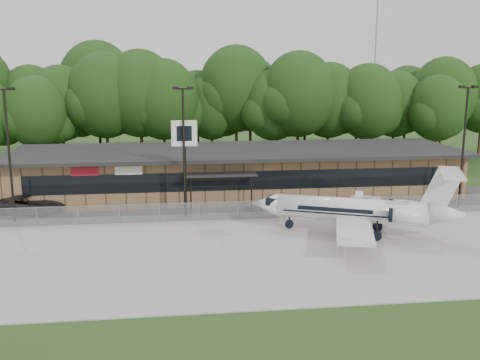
{
  "coord_description": "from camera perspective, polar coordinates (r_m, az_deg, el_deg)",
  "views": [
    {
      "loc": [
        -5.64,
        -24.72,
        11.49
      ],
      "look_at": [
        -1.17,
        12.0,
        3.82
      ],
      "focal_mm": 40.0,
      "sensor_mm": 36.0,
      "label": 1
    }
  ],
  "objects": [
    {
      "name": "ground",
      "position": [
        27.84,
        5.51,
        -12.72
      ],
      "size": [
        160.0,
        160.0,
        0.0
      ],
      "primitive_type": "plane",
      "color": "#254518",
      "rests_on": "ground"
    },
    {
      "name": "apron",
      "position": [
        35.12,
        2.7,
        -7.32
      ],
      "size": [
        64.0,
        18.0,
        0.08
      ],
      "primitive_type": "cube",
      "color": "#9E9B93",
      "rests_on": "ground"
    },
    {
      "name": "parking_lot",
      "position": [
        46.03,
        0.31,
        -2.7
      ],
      "size": [
        50.0,
        9.0,
        0.06
      ],
      "primitive_type": "cube",
      "color": "#383835",
      "rests_on": "ground"
    },
    {
      "name": "terminal",
      "position": [
        49.86,
        -0.33,
        0.95
      ],
      "size": [
        41.0,
        11.65,
        4.3
      ],
      "color": "#866143",
      "rests_on": "ground"
    },
    {
      "name": "fence",
      "position": [
        41.52,
        1.1,
        -3.24
      ],
      "size": [
        46.0,
        0.04,
        1.52
      ],
      "color": "gray",
      "rests_on": "ground"
    },
    {
      "name": "treeline",
      "position": [
        67.08,
        -2.13,
        8.3
      ],
      "size": [
        72.0,
        12.0,
        15.0
      ],
      "primitive_type": null,
      "color": "#1B3B12",
      "rests_on": "ground"
    },
    {
      "name": "radio_mast",
      "position": [
        77.8,
        14.19,
        12.12
      ],
      "size": [
        0.2,
        0.2,
        25.0
      ],
      "primitive_type": "cylinder",
      "color": "gray",
      "rests_on": "ground"
    },
    {
      "name": "light_pole_left",
      "position": [
        43.38,
        -23.48,
        3.45
      ],
      "size": [
        1.55,
        0.3,
        10.23
      ],
      "color": "black",
      "rests_on": "ground"
    },
    {
      "name": "light_pole_mid",
      "position": [
        41.59,
        -6.02,
        4.04
      ],
      "size": [
        1.55,
        0.3,
        10.23
      ],
      "color": "black",
      "rests_on": "ground"
    },
    {
      "name": "light_pole_right",
      "position": [
        47.84,
        22.79,
        4.19
      ],
      "size": [
        1.55,
        0.3,
        10.23
      ],
      "color": "black",
      "rests_on": "ground"
    },
    {
      "name": "business_jet",
      "position": [
        38.32,
        12.53,
        -3.25
      ],
      "size": [
        14.46,
        12.91,
        4.97
      ],
      "rotation": [
        0.0,
        0.0,
        -0.4
      ],
      "color": "silver",
      "rests_on": "ground"
    },
    {
      "name": "suv",
      "position": [
        46.48,
        -21.56,
        -2.43
      ],
      "size": [
        6.2,
        4.09,
        1.58
      ],
      "primitive_type": "imported",
      "rotation": [
        0.0,
        0.0,
        1.29
      ],
      "color": "#313133",
      "rests_on": "ground"
    },
    {
      "name": "pole_sign",
      "position": [
        41.9,
        -5.95,
        3.9
      ],
      "size": [
        2.0,
        0.28,
        7.62
      ],
      "rotation": [
        0.0,
        0.0,
        0.02
      ],
      "color": "black",
      "rests_on": "ground"
    }
  ]
}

